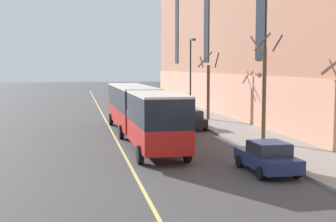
% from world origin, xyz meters
% --- Properties ---
extents(ground_plane, '(260.00, 260.00, 0.00)m').
position_xyz_m(ground_plane, '(0.00, 0.00, 0.00)').
color(ground_plane, '#424244').
extents(sidewalk, '(4.62, 160.00, 0.15)m').
position_xyz_m(sidewalk, '(8.55, 3.00, 0.07)').
color(sidewalk, gray).
rests_on(sidewalk, ground).
extents(city_bus, '(3.24, 20.57, 3.65)m').
position_xyz_m(city_bus, '(0.24, 4.55, 2.12)').
color(city_bus, red).
rests_on(city_bus, ground).
extents(parked_car_black_0, '(2.00, 4.40, 1.56)m').
position_xyz_m(parked_car_black_0, '(5.11, 9.00, 0.78)').
color(parked_car_black_0, black).
rests_on(parked_car_black_0, ground).
extents(parked_car_navy_1, '(2.07, 4.35, 1.56)m').
position_xyz_m(parked_car_navy_1, '(4.91, -7.45, 0.78)').
color(parked_car_navy_1, navy).
rests_on(parked_car_navy_1, ground).
extents(parked_car_green_3, '(2.05, 4.70, 1.56)m').
position_xyz_m(parked_car_green_3, '(5.17, 17.21, 0.78)').
color(parked_car_green_3, '#23603D').
rests_on(parked_car_green_3, ground).
extents(street_tree_mid_block, '(1.76, 1.74, 7.30)m').
position_xyz_m(street_tree_mid_block, '(8.13, 0.82, 3.78)').
color(street_tree_mid_block, brown).
rests_on(street_tree_mid_block, sidewalk).
extents(street_tree_far_uptown, '(1.85, 1.84, 6.47)m').
position_xyz_m(street_tree_far_uptown, '(8.13, 14.35, 3.29)').
color(street_tree_far_uptown, brown).
rests_on(street_tree_far_uptown, sidewalk).
extents(street_lamp, '(0.36, 1.48, 7.72)m').
position_xyz_m(street_lamp, '(6.84, 16.05, 4.81)').
color(street_lamp, '#2D2D30').
rests_on(street_lamp, sidewalk).
extents(lane_centerline, '(0.16, 140.00, 0.01)m').
position_xyz_m(lane_centerline, '(-1.46, 3.00, 0.00)').
color(lane_centerline, '#E0D66B').
rests_on(lane_centerline, ground).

